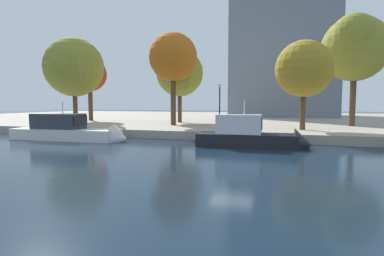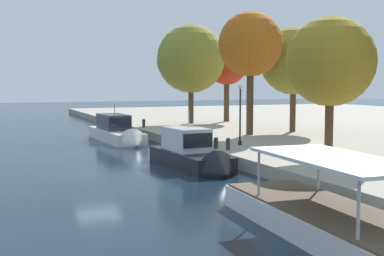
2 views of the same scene
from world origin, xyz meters
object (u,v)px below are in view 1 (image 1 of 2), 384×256
Objects in this scene: motor_yacht_0 at (71,133)px; tree_2 at (356,46)px; tree_3 at (173,57)px; tree_0 at (304,68)px; motor_yacht_1 at (253,139)px; tree_5 at (91,75)px; lamp_post at (220,105)px; mooring_bollard_2 at (61,123)px; tree_1 at (180,72)px; mooring_bollard_0 at (226,127)px; mooring_bollard_1 at (238,127)px; tree_4 at (72,67)px.

tree_2 is (25.00, 14.00, 8.70)m from motor_yacht_0.
tree_3 is at bearing 58.68° from motor_yacht_0.
tree_0 is at bearing 19.90° from motor_yacht_0.
motor_yacht_1 is 28.91m from tree_5.
motor_yacht_0 is 13.67m from lamp_post.
tree_2 reaches higher than mooring_bollard_2.
tree_1 reaches higher than tree_5.
tree_2 is (11.75, 10.61, 8.13)m from mooring_bollard_0.
tree_2 reaches higher than mooring_bollard_1.
tree_5 is at bearing 101.90° from tree_4.
lamp_post is 16.48m from tree_2.
mooring_bollard_2 is 24.75m from tree_0.
tree_0 is (3.73, 7.29, 5.94)m from motor_yacht_1.
tree_1 is at bearing 177.65° from tree_2.
tree_3 is (-6.42, 4.52, 5.36)m from lamp_post.
mooring_bollard_0 is 1.05m from mooring_bollard_1.
mooring_bollard_1 reaches higher than mooring_bollard_0.
tree_4 is (-26.84, 1.64, 1.21)m from tree_0.
tree_2 is at bearing 42.07° from mooring_bollard_0.
mooring_bollard_2 is 0.20× the size of lamp_post.
tree_1 is at bearing -0.84° from tree_5.
tree_0 reaches higher than mooring_bollard_0.
mooring_bollard_0 is at bearing -16.92° from tree_4.
tree_1 is at bearing 50.11° from mooring_bollard_2.
tree_0 is 0.93× the size of tree_5.
tree_4 is (-20.50, 6.24, 6.56)m from mooring_bollard_0.
tree_5 is at bearing 155.80° from lamp_post.
motor_yacht_1 is 1.97× the size of lamp_post.
tree_5 is at bearing 151.76° from mooring_bollard_0.
motor_yacht_1 is 10.60× the size of mooring_bollard_1.
motor_yacht_0 is at bearing -60.79° from tree_5.
tree_1 is 0.90× the size of tree_3.
lamp_post reaches higher than mooring_bollard_1.
tree_2 reaches higher than mooring_bollard_0.
mooring_bollard_1 is 0.19× the size of lamp_post.
mooring_bollard_0 is at bearing -28.24° from tree_5.
tree_4 is at bearing 124.73° from motor_yacht_0.
motor_yacht_0 is 18.41m from tree_5.
tree_2 is 33.47m from tree_5.
tree_0 is at bearing 35.94° from mooring_bollard_0.
tree_2 reaches higher than tree_3.
tree_4 is (-3.04, 5.91, 6.52)m from mooring_bollard_2.
motor_yacht_0 is at bearing -157.81° from tree_0.
motor_yacht_0 is at bearing -41.40° from mooring_bollard_2.
motor_yacht_0 is 5.65m from mooring_bollard_2.
tree_3 is at bearing 2.98° from tree_4.
mooring_bollard_2 is 16.59m from lamp_post.
tree_4 reaches higher than motor_yacht_1.
lamp_post is 0.41× the size of tree_4.
lamp_post reaches higher than motor_yacht_1.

